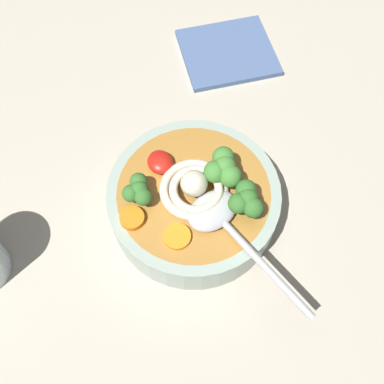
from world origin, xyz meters
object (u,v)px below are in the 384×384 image
Objects in this scene: noodle_pile at (194,188)px; soup_spoon at (221,219)px; folded_napkin at (228,52)px; soup_bowl at (192,202)px.

noodle_pile is 4.69cm from soup_spoon.
noodle_pile is 0.64× the size of folded_napkin.
noodle_pile is at bearing 178.26° from soup_spoon.
noodle_pile is 27.45cm from folded_napkin.
soup_bowl is 2.32× the size of noodle_pile.
noodle_pile reaches higher than folded_napkin.
soup_spoon is at bearing -31.91° from folded_napkin.
noodle_pile is at bearing 44.51° from soup_bowl.
soup_spoon reaches higher than folded_napkin.
soup_spoon is 1.30× the size of folded_napkin.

